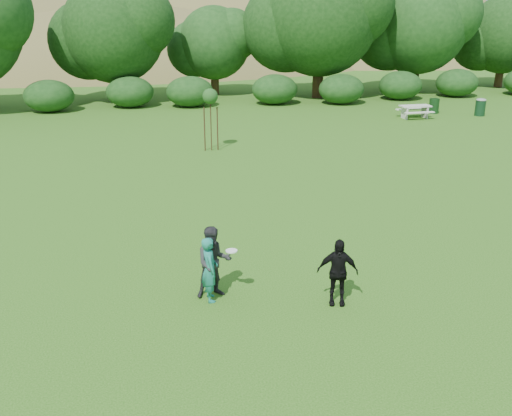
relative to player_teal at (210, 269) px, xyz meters
The scene contains 11 objects.
ground 1.88m from the player_teal, ahead, with size 120.00×120.00×0.00m, color #19470C.
player_teal is the anchor object (origin of this frame).
player_grey 0.22m from the player_teal, 53.22° to the left, with size 0.84×0.65×1.73m, color #29282B.
player_black 2.89m from the player_teal, 15.66° to the right, with size 0.93×0.39×1.58m, color black.
trash_can_near 26.50m from the player_teal, 50.55° to the left, with size 0.60×0.60×0.90m, color #143716.
frisbee 0.66m from the player_teal, ahead, with size 0.27×0.27×0.03m.
sapling 14.29m from the player_teal, 81.77° to the left, with size 0.70×0.70×2.85m.
picnic_table 24.34m from the player_teal, 52.18° to the left, with size 1.80×1.48×0.76m.
trash_can_lidded 27.06m from the player_teal, 44.93° to the left, with size 0.60×0.60×1.05m.
hillside 69.54m from the player_teal, 89.03° to the left, with size 150.00×72.00×52.00m.
tree_row 29.29m from the player_teal, 80.19° to the left, with size 53.92×10.38×9.62m.
Camera 1 is at (-3.18, -11.56, 6.49)m, focal length 40.00 mm.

